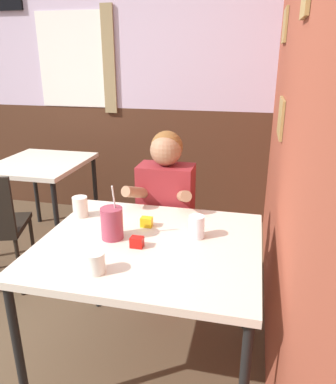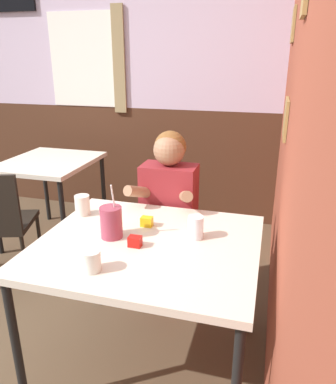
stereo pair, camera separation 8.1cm
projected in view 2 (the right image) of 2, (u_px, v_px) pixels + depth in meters
brick_wall_right at (294, 98)px, 2.23m from camera, size 0.08×4.31×2.70m
back_wall at (137, 81)px, 3.66m from camera, size 5.79×0.09×2.70m
main_table at (148, 253)px, 1.82m from camera, size 1.05×0.92×0.75m
background_table at (50, 170)px, 3.23m from camera, size 0.71×0.81×0.75m
person_seated at (169, 219)px, 2.39m from camera, size 0.42×0.40×1.17m
cocktail_pitcher at (111, 222)px, 1.82m from camera, size 0.11×0.11×0.28m
glass_near_pitcher at (196, 227)px, 1.82m from camera, size 0.08×0.08×0.11m
glass_center at (91, 261)px, 1.54m from camera, size 0.08×0.08×0.09m
glass_far_side at (82, 205)px, 2.09m from camera, size 0.08×0.08×0.11m
condiment_ketchup at (135, 241)px, 1.75m from camera, size 0.06×0.04×0.05m
condiment_mustard at (147, 222)px, 1.96m from camera, size 0.06×0.04×0.05m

